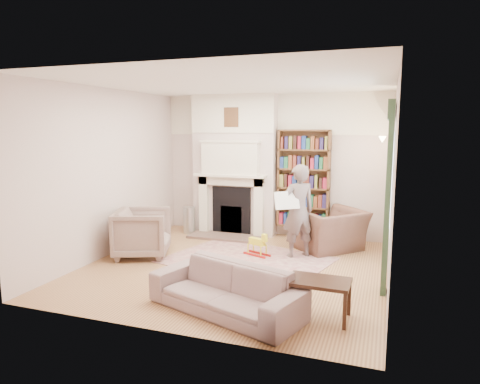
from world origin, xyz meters
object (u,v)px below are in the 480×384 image
at_px(sofa, 226,289).
at_px(man_reading, 298,211).
at_px(coffee_table, 318,299).
at_px(armchair_reading, 330,230).
at_px(rocking_horse, 257,244).
at_px(paraffin_heater, 189,220).
at_px(armchair_left, 143,233).
at_px(bookcase, 304,179).

bearing_deg(sofa, man_reading, 100.28).
relative_size(sofa, man_reading, 1.21).
relative_size(man_reading, coffee_table, 2.23).
relative_size(armchair_reading, rocking_horse, 2.40).
xyz_separation_m(armchair_reading, paraffin_heater, (-2.88, 0.26, -0.08)).
distance_m(armchair_left, sofa, 2.65).
bearing_deg(bookcase, sofa, -93.10).
height_order(man_reading, paraffin_heater, man_reading).
distance_m(armchair_reading, rocking_horse, 1.36).
distance_m(man_reading, paraffin_heater, 2.63).
bearing_deg(sofa, armchair_reading, 93.72).
distance_m(bookcase, paraffin_heater, 2.47).
xyz_separation_m(armchair_reading, man_reading, (-0.45, -0.60, 0.42)).
bearing_deg(paraffin_heater, sofa, -57.73).
bearing_deg(armchair_reading, paraffin_heater, -50.84).
bearing_deg(armchair_reading, sofa, 29.40).
xyz_separation_m(paraffin_heater, rocking_horse, (1.78, -1.05, -0.07)).
xyz_separation_m(man_reading, coffee_table, (0.70, -2.22, -0.55)).
xyz_separation_m(sofa, paraffin_heater, (-2.07, 3.28, -0.00)).
bearing_deg(sofa, rocking_horse, 116.25).
xyz_separation_m(armchair_left, paraffin_heater, (0.05, 1.69, -0.13)).
bearing_deg(bookcase, armchair_left, -138.12).
bearing_deg(coffee_table, sofa, -167.58).
bearing_deg(man_reading, sofa, 44.81).
bearing_deg(rocking_horse, coffee_table, -34.77).
distance_m(armchair_left, rocking_horse, 1.94).
xyz_separation_m(man_reading, paraffin_heater, (-2.43, 0.86, -0.50)).
distance_m(armchair_left, man_reading, 2.64).
xyz_separation_m(coffee_table, rocking_horse, (-1.35, 2.04, -0.02)).
bearing_deg(armchair_left, sofa, -148.50).
relative_size(paraffin_heater, rocking_horse, 1.20).
height_order(armchair_reading, man_reading, man_reading).
relative_size(armchair_left, man_reading, 0.57).
relative_size(man_reading, rocking_horse, 3.39).
relative_size(bookcase, sofa, 0.98).
bearing_deg(armchair_left, rocking_horse, -92.16).
distance_m(bookcase, sofa, 3.79).
height_order(armchair_reading, armchair_left, armchair_left).
bearing_deg(rocking_horse, sofa, -60.83).
height_order(armchair_left, man_reading, man_reading).
bearing_deg(sofa, coffee_table, 29.28).
bearing_deg(bookcase, paraffin_heater, -170.21).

